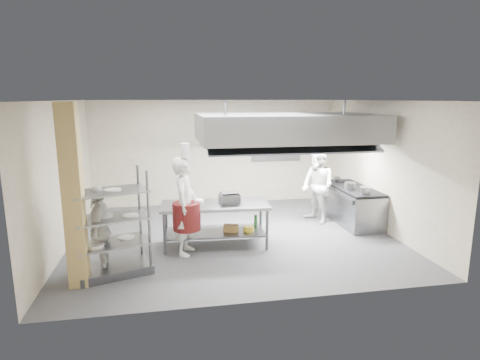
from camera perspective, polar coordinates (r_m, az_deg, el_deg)
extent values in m
plane|color=#38383A|center=(9.11, -0.97, -7.99)|extent=(7.00, 7.00, 0.00)
plane|color=silver|center=(8.59, -1.04, 11.23)|extent=(7.00, 7.00, 0.00)
plane|color=tan|center=(11.66, -3.45, 3.90)|extent=(7.00, 0.00, 7.00)
plane|color=tan|center=(8.86, -23.93, 0.48)|extent=(0.00, 6.00, 6.00)
plane|color=tan|center=(9.91, 19.38, 1.91)|extent=(0.00, 6.00, 6.00)
cube|color=tan|center=(6.91, -22.63, -2.30)|extent=(0.30, 0.30, 3.00)
cube|color=gray|center=(9.30, 6.56, 7.48)|extent=(4.00, 2.50, 0.60)
cube|color=white|center=(9.11, 1.06, 5.45)|extent=(1.60, 0.12, 0.04)
cube|color=white|center=(9.63, 11.67, 5.54)|extent=(1.60, 0.12, 0.04)
cube|color=gray|center=(11.86, 5.33, 4.00)|extent=(1.50, 0.28, 0.04)
cube|color=gray|center=(8.31, -3.56, -3.59)|extent=(2.27, 1.05, 0.06)
cube|color=slate|center=(8.48, -3.51, -7.37)|extent=(2.08, 0.95, 0.04)
cube|color=slate|center=(10.37, 15.60, -3.56)|extent=(0.80, 2.00, 0.84)
cube|color=black|center=(10.27, 15.74, -1.14)|extent=(0.78, 1.96, 0.06)
imported|color=silver|center=(7.94, -7.84, -3.72)|extent=(0.64, 0.81, 1.95)
imported|color=silver|center=(10.07, 10.96, -0.88)|extent=(0.94, 1.06, 1.84)
imported|color=silver|center=(7.45, -19.27, -6.75)|extent=(0.44, 0.95, 1.58)
cube|color=slate|center=(8.35, -1.51, -2.60)|extent=(0.43, 0.35, 0.20)
cube|color=brown|center=(8.43, -1.29, -6.86)|extent=(0.35, 0.28, 0.13)
cylinder|color=gray|center=(9.92, 15.36, -0.84)|extent=(0.26, 0.26, 0.18)
cylinder|color=silver|center=(7.42, -17.63, -8.35)|extent=(0.28, 0.28, 0.05)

